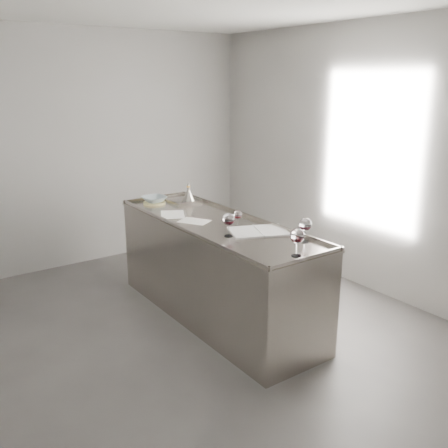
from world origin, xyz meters
TOP-DOWN VIEW (x-y plane):
  - room_shell at (0.00, 0.00)m, footprint 4.54×5.04m
  - counter at (0.50, 0.30)m, footprint 0.77×2.42m
  - wine_glass_left at (0.36, -0.09)m, footprint 0.10×0.10m
  - wine_glass_middle at (0.49, -0.78)m, footprint 0.11×0.11m
  - wine_glass_right at (0.78, -0.58)m, footprint 0.10×0.10m
  - wine_glass_small at (0.59, 0.08)m, footprint 0.08×0.08m
  - notebook at (0.64, -0.15)m, footprint 0.57×0.49m
  - loose_paper_top at (0.37, 0.46)m, footprint 0.30×0.33m
  - loose_paper_under at (0.31, 0.78)m, footprint 0.35×0.39m
  - trivet at (0.38, 1.28)m, footprint 0.25×0.25m
  - ceramic_bowl at (0.38, 1.28)m, footprint 0.26×0.26m
  - wine_funnel at (0.70, 1.11)m, footprint 0.16×0.16m

SIDE VIEW (x-z plane):
  - counter at x=0.50m, z-range -0.01..0.96m
  - loose_paper_top at x=0.37m, z-range 0.94..0.94m
  - loose_paper_under at x=0.31m, z-range 0.94..0.95m
  - notebook at x=0.64m, z-range 0.94..0.96m
  - trivet at x=0.38m, z-range 0.94..0.96m
  - ceramic_bowl at x=0.38m, z-range 0.96..1.02m
  - wine_funnel at x=0.70m, z-range 0.90..1.12m
  - wine_glass_small at x=0.59m, z-range 0.97..1.13m
  - wine_glass_left at x=0.36m, z-range 0.98..1.19m
  - wine_glass_right at x=0.78m, z-range 0.98..1.19m
  - wine_glass_middle at x=0.49m, z-range 0.98..1.20m
  - room_shell at x=0.00m, z-range -0.02..2.82m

